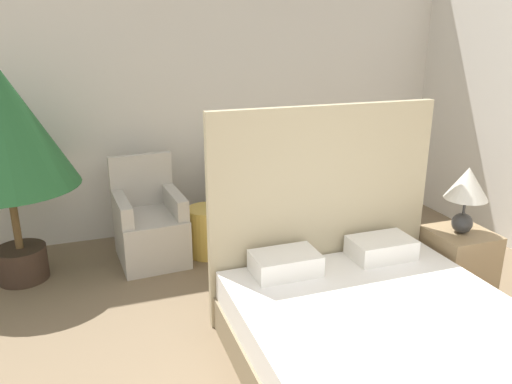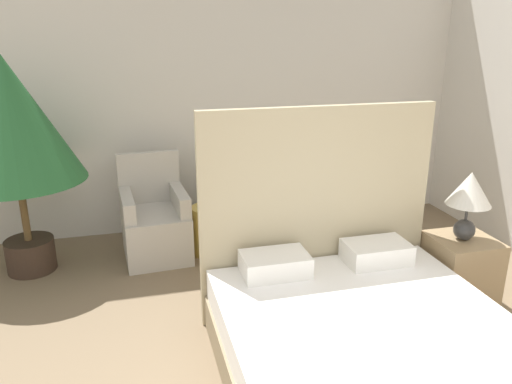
{
  "view_description": "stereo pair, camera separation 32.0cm",
  "coord_description": "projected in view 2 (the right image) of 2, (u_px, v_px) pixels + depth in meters",
  "views": [
    {
      "loc": [
        -1.24,
        -0.87,
        1.99
      ],
      "look_at": [
        0.02,
        2.72,
        0.74
      ],
      "focal_mm": 35.0,
      "sensor_mm": 36.0,
      "label": 1
    },
    {
      "loc": [
        -0.94,
        -0.96,
        1.99
      ],
      "look_at": [
        0.02,
        2.72,
        0.74
      ],
      "focal_mm": 35.0,
      "sensor_mm": 36.0,
      "label": 2
    }
  ],
  "objects": [
    {
      "name": "nightstand",
      "position": [
        459.0,
        271.0,
        3.72
      ],
      "size": [
        0.44,
        0.44,
        0.53
      ],
      "color": "#937A56",
      "rests_on": "ground_plane"
    },
    {
      "name": "wall_back",
      "position": [
        222.0,
        86.0,
        4.94
      ],
      "size": [
        10.0,
        0.06,
        2.9
      ],
      "color": "silver",
      "rests_on": "ground_plane"
    },
    {
      "name": "potted_palm",
      "position": [
        11.0,
        125.0,
        3.93
      ],
      "size": [
        1.09,
        1.09,
        1.81
      ],
      "color": "#38281E",
      "rests_on": "ground_plane"
    },
    {
      "name": "side_table",
      "position": [
        212.0,
        230.0,
        4.6
      ],
      "size": [
        0.37,
        0.37,
        0.45
      ],
      "color": "gold",
      "rests_on": "ground_plane"
    },
    {
      "name": "armchair_near_window_left",
      "position": [
        155.0,
        226.0,
        4.52
      ],
      "size": [
        0.61,
        0.69,
        0.91
      ],
      "rotation": [
        0.0,
        0.0,
        0.07
      ],
      "color": "#B7B2A8",
      "rests_on": "ground_plane"
    },
    {
      "name": "armchair_near_window_right",
      "position": [
        262.0,
        216.0,
        4.76
      ],
      "size": [
        0.62,
        0.7,
        0.91
      ],
      "rotation": [
        0.0,
        0.0,
        0.09
      ],
      "color": "#B7B2A8",
      "rests_on": "ground_plane"
    },
    {
      "name": "bed",
      "position": [
        372.0,
        348.0,
        2.81
      ],
      "size": [
        1.67,
        2.05,
        1.51
      ],
      "color": "#8C7A5B",
      "rests_on": "ground_plane"
    },
    {
      "name": "table_lamp",
      "position": [
        469.0,
        194.0,
        3.51
      ],
      "size": [
        0.31,
        0.31,
        0.51
      ],
      "color": "#333333",
      "rests_on": "nightstand"
    }
  ]
}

